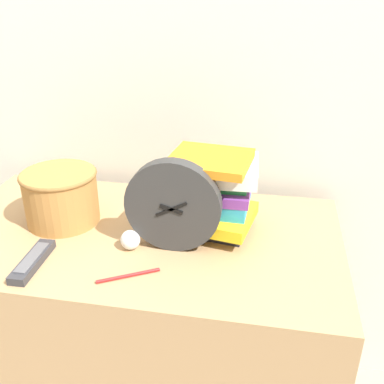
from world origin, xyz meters
TOP-DOWN VIEW (x-y plane):
  - wall_back at (0.00, 0.65)m, footprint 6.00×0.04m
  - desk at (0.00, 0.29)m, footprint 1.06×0.58m
  - desk_clock at (0.10, 0.24)m, footprint 0.24×0.04m
  - book_stack at (0.18, 0.36)m, footprint 0.27×0.22m
  - basket at (-0.23, 0.32)m, footprint 0.21×0.21m
  - tv_remote at (-0.21, 0.11)m, footprint 0.05×0.17m
  - crumpled_paper_ball at (0.00, 0.22)m, footprint 0.05×0.05m
  - pen at (0.03, 0.10)m, footprint 0.13×0.08m

SIDE VIEW (x-z plane):
  - desk at x=0.00m, z-range 0.00..0.72m
  - pen at x=0.03m, z-range 0.72..0.73m
  - tv_remote at x=-0.21m, z-range 0.72..0.74m
  - crumpled_paper_ball at x=0.00m, z-range 0.72..0.77m
  - basket at x=-0.23m, z-range 0.72..0.87m
  - book_stack at x=0.18m, z-range 0.72..0.93m
  - desk_clock at x=0.10m, z-range 0.72..0.96m
  - wall_back at x=0.00m, z-range 0.00..2.40m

